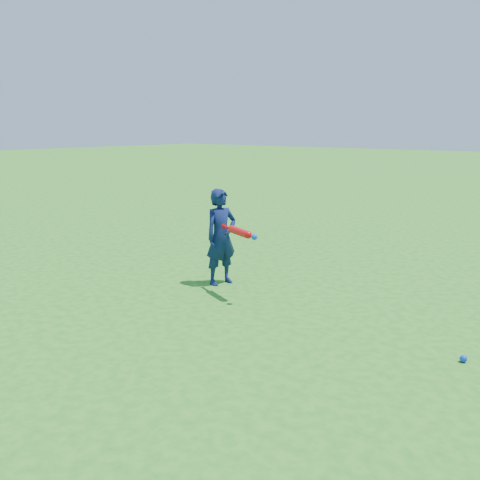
{
  "coord_description": "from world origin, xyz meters",
  "views": [
    {
      "loc": [
        4.12,
        -5.49,
        2.0
      ],
      "look_at": [
        0.23,
        -0.62,
        0.67
      ],
      "focal_mm": 40.0,
      "sensor_mm": 36.0,
      "label": 1
    }
  ],
  "objects": [
    {
      "name": "ground",
      "position": [
        0.0,
        0.0,
        0.0
      ],
      "size": [
        80.0,
        80.0,
        0.0
      ],
      "primitive_type": "plane",
      "color": "#23751B",
      "rests_on": "ground"
    },
    {
      "name": "bat_swing",
      "position": [
        0.31,
        -0.71,
        0.79
      ],
      "size": [
        0.74,
        0.35,
        0.09
      ],
      "rotation": [
        0.0,
        0.0,
        -0.39
      ],
      "color": "red",
      "rests_on": "ground"
    },
    {
      "name": "ground_ball_blue",
      "position": [
        2.94,
        -0.93,
        0.03
      ],
      "size": [
        0.06,
        0.06,
        0.06
      ],
      "primitive_type": "sphere",
      "color": "#0C37D7",
      "rests_on": "ground"
    },
    {
      "name": "child",
      "position": [
        -0.24,
        -0.43,
        0.61
      ],
      "size": [
        0.39,
        0.51,
        1.23
      ],
      "primitive_type": "imported",
      "rotation": [
        0.0,
        0.0,
        1.33
      ],
      "color": "#101B4C",
      "rests_on": "ground"
    }
  ]
}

